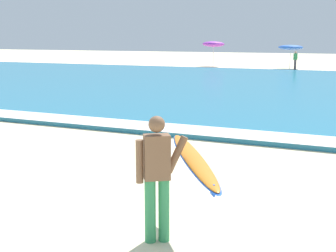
{
  "coord_description": "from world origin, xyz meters",
  "views": [
    {
      "loc": [
        5.6,
        -5.6,
        2.73
      ],
      "look_at": [
        1.87,
        2.42,
        1.1
      ],
      "focal_mm": 51.41,
      "sensor_mm": 36.0,
      "label": 1
    }
  ],
  "objects_px": {
    "beach_umbrella_1": "(291,47)",
    "surfer_with_board": "(174,167)",
    "beach_umbrella_0": "(213,44)",
    "beachgoer_near_row_right": "(295,60)"
  },
  "relations": [
    {
      "from": "surfer_with_board",
      "to": "beach_umbrella_1",
      "type": "xyz_separation_m",
      "value": [
        -5.71,
        37.7,
        0.83
      ]
    },
    {
      "from": "beach_umbrella_1",
      "to": "beachgoer_near_row_right",
      "type": "relative_size",
      "value": 1.37
    },
    {
      "from": "beach_umbrella_0",
      "to": "beachgoer_near_row_right",
      "type": "xyz_separation_m",
      "value": [
        7.98,
        -1.51,
        -1.25
      ]
    },
    {
      "from": "surfer_with_board",
      "to": "beach_umbrella_0",
      "type": "distance_m",
      "value": 40.25
    },
    {
      "from": "beachgoer_near_row_right",
      "to": "beach_umbrella_1",
      "type": "bearing_deg",
      "value": 120.19
    },
    {
      "from": "surfer_with_board",
      "to": "beach_umbrella_0",
      "type": "xyz_separation_m",
      "value": [
        -13.03,
        38.07,
        1.07
      ]
    },
    {
      "from": "beach_umbrella_1",
      "to": "beachgoer_near_row_right",
      "type": "distance_m",
      "value": 1.66
    },
    {
      "from": "beach_umbrella_0",
      "to": "beach_umbrella_1",
      "type": "height_order",
      "value": "beach_umbrella_0"
    },
    {
      "from": "beach_umbrella_1",
      "to": "surfer_with_board",
      "type": "bearing_deg",
      "value": -81.38
    },
    {
      "from": "beachgoer_near_row_right",
      "to": "surfer_with_board",
      "type": "bearing_deg",
      "value": -82.13
    }
  ]
}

